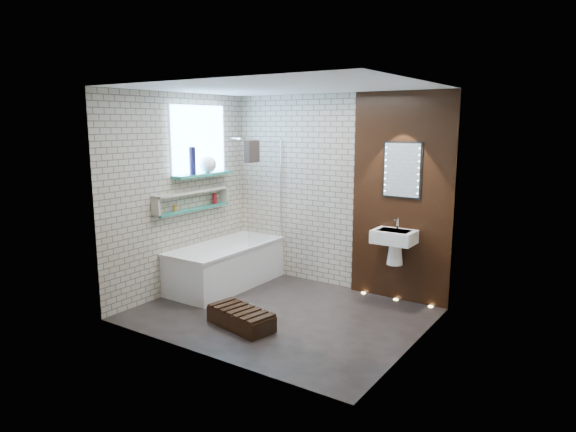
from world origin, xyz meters
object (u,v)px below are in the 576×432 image
Objects in this scene: bath_screen at (265,192)px; bathtub at (226,265)px; led_mirror at (402,170)px; walnut_step at (241,319)px; washbasin at (394,241)px.

bathtub is at bearing -128.90° from bath_screen.
led_mirror reaches higher than bath_screen.
bathtub is at bearing 136.70° from walnut_step.
bath_screen is 1.77× the size of walnut_step.
washbasin is (1.82, 0.18, -0.49)m from bath_screen.
bathtub is 1.24× the size of bath_screen.
led_mirror is at bearing 19.78° from bathtub.
led_mirror reaches higher than bathtub.
bathtub is 2.68m from led_mirror.
washbasin is 0.83× the size of led_mirror.
bath_screen is at bearing -169.34° from led_mirror.
washbasin is at bearing -90.00° from led_mirror.
bathtub is 1.49m from walnut_step.
bath_screen reaches higher than bathtub.
bathtub is 2.20× the size of walnut_step.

